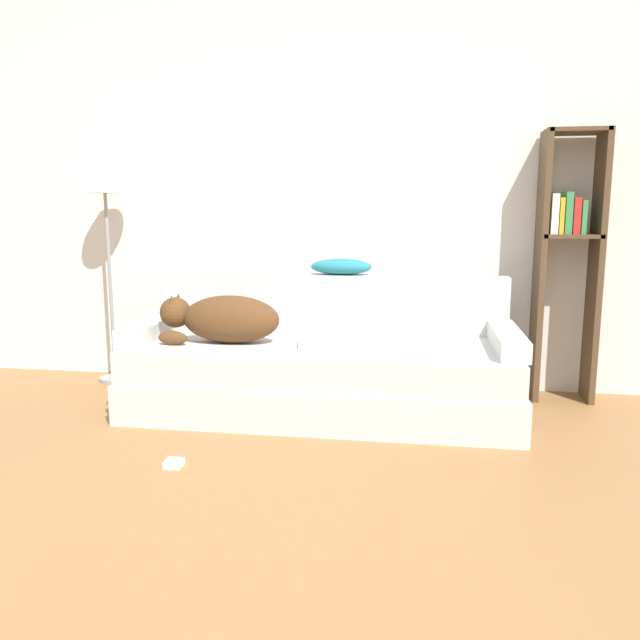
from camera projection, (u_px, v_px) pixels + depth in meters
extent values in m
cube|color=silver|center=(318.00, 185.00, 4.17)|extent=(7.44, 0.06, 2.70)
cube|color=silver|center=(323.00, 392.00, 3.70)|extent=(2.23, 0.95, 0.23)
cube|color=silver|center=(322.00, 358.00, 3.66)|extent=(2.19, 0.91, 0.19)
cube|color=silver|center=(332.00, 303.00, 4.01)|extent=(2.19, 0.15, 0.36)
cube|color=silver|center=(154.00, 329.00, 3.80)|extent=(0.15, 0.76, 0.10)
cube|color=silver|center=(507.00, 340.00, 3.47)|extent=(0.15, 0.76, 0.10)
ellipsoid|color=#513319|center=(231.00, 319.00, 3.62)|extent=(0.58, 0.26, 0.28)
sphere|color=#513319|center=(175.00, 312.00, 3.67)|extent=(0.18, 0.18, 0.18)
cone|color=#513319|center=(172.00, 302.00, 3.61)|extent=(0.06, 0.06, 0.08)
cone|color=#513319|center=(178.00, 300.00, 3.70)|extent=(0.06, 0.06, 0.08)
ellipsoid|color=#513319|center=(173.00, 338.00, 3.57)|extent=(0.17, 0.07, 0.08)
cube|color=#B7B7BC|center=(328.00, 344.00, 3.56)|extent=(0.38, 0.26, 0.02)
ellipsoid|color=teal|center=(341.00, 267.00, 3.95)|extent=(0.39, 0.18, 0.10)
cube|color=#4C3823|center=(539.00, 268.00, 3.86)|extent=(0.04, 0.26, 1.65)
cube|color=#4C3823|center=(596.00, 269.00, 3.80)|extent=(0.04, 0.26, 1.65)
cube|color=#4C3823|center=(576.00, 131.00, 3.69)|extent=(0.35, 0.26, 0.02)
cube|color=#4C3823|center=(569.00, 236.00, 3.80)|extent=(0.35, 0.26, 0.02)
cube|color=silver|center=(552.00, 214.00, 3.78)|extent=(0.04, 0.20, 0.24)
cube|color=gold|center=(559.00, 216.00, 3.77)|extent=(0.03, 0.20, 0.22)
cube|color=#337F42|center=(566.00, 213.00, 3.77)|extent=(0.04, 0.20, 0.25)
cube|color=red|center=(574.00, 216.00, 3.76)|extent=(0.04, 0.20, 0.22)
cube|color=#337F42|center=(581.00, 217.00, 3.76)|extent=(0.03, 0.20, 0.20)
cylinder|color=gray|center=(116.00, 379.00, 4.39)|extent=(0.22, 0.22, 0.02)
cylinder|color=gray|center=(110.00, 287.00, 4.28)|extent=(0.02, 0.02, 1.27)
cone|color=silver|center=(104.00, 178.00, 4.16)|extent=(0.27, 0.27, 0.20)
cube|color=white|center=(174.00, 463.00, 2.88)|extent=(0.08, 0.08, 0.03)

